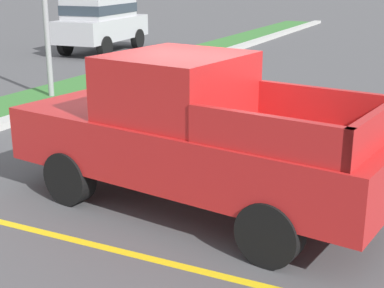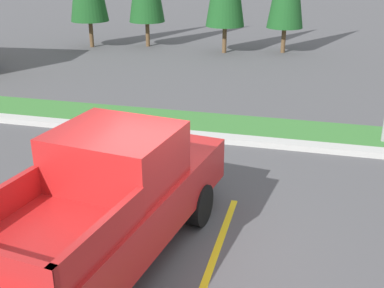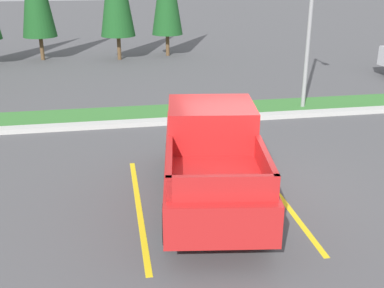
{
  "view_description": "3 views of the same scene",
  "coord_description": "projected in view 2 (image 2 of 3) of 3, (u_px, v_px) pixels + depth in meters",
  "views": [
    {
      "loc": [
        -7.37,
        -3.56,
        3.15
      ],
      "look_at": [
        -0.38,
        -0.16,
        0.75
      ],
      "focal_mm": 53.0,
      "sensor_mm": 36.0,
      "label": 1
    },
    {
      "loc": [
        1.99,
        -6.37,
        4.6
      ],
      "look_at": [
        0.04,
        1.23,
        1.42
      ],
      "focal_mm": 45.47,
      "sensor_mm": 36.0,
      "label": 2
    },
    {
      "loc": [
        -2.83,
        -9.32,
        4.81
      ],
      "look_at": [
        -1.13,
        0.26,
        1.09
      ],
      "focal_mm": 44.4,
      "sensor_mm": 36.0,
      "label": 3
    }
  ],
  "objects": [
    {
      "name": "parking_line_near",
      "position": [
        26.0,
        246.0,
        8.06
      ],
      "size": [
        0.12,
        4.8,
        0.01
      ],
      "primitive_type": "cube",
      "color": "yellow",
      "rests_on": "ground"
    },
    {
      "name": "parking_line_far",
      "position": [
        208.0,
        275.0,
        7.35
      ],
      "size": [
        0.12,
        4.8,
        0.01
      ],
      "primitive_type": "cube",
      "color": "yellow",
      "rests_on": "ground"
    },
    {
      "name": "grass_median",
      "position": [
        234.0,
        126.0,
        13.37
      ],
      "size": [
        56.0,
        1.8,
        0.06
      ],
      "primitive_type": "cube",
      "color": "#387533",
      "rests_on": "ground"
    },
    {
      "name": "ground_plane",
      "position": [
        171.0,
        252.0,
        7.91
      ],
      "size": [
        120.0,
        120.0,
        0.0
      ],
      "primitive_type": "plane",
      "color": "#4C4C4F"
    },
    {
      "name": "curb_strip",
      "position": [
        227.0,
        139.0,
        12.37
      ],
      "size": [
        56.0,
        0.4,
        0.15
      ],
      "primitive_type": "cube",
      "color": "#B2B2AD",
      "rests_on": "ground"
    },
    {
      "name": "pickup_truck_main",
      "position": [
        110.0,
        201.0,
        7.36
      ],
      "size": [
        2.63,
        5.44,
        2.1
      ],
      "color": "black",
      "rests_on": "ground"
    }
  ]
}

